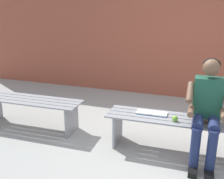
# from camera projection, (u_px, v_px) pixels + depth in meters

# --- Properties ---
(ground_plane) EXTENTS (10.00, 7.00, 0.04)m
(ground_plane) POSITION_uv_depth(u_px,v_px,m) (60.00, 178.00, 2.99)
(ground_plane) COLOR #9E9E99
(brick_wall) EXTENTS (9.50, 0.24, 2.60)m
(brick_wall) POSITION_uv_depth(u_px,v_px,m) (164.00, 35.00, 5.49)
(brick_wall) COLOR #9E4C38
(brick_wall) RESTS_ON ground
(bench_near) EXTENTS (1.72, 0.49, 0.48)m
(bench_near) POSITION_uv_depth(u_px,v_px,m) (171.00, 126.00, 3.43)
(bench_near) COLOR gray
(bench_near) RESTS_ON ground
(bench_far) EXTENTS (1.71, 0.49, 0.48)m
(bench_far) POSITION_uv_depth(u_px,v_px,m) (29.00, 106.00, 4.13)
(bench_far) COLOR gray
(bench_far) RESTS_ON ground
(person_seated) EXTENTS (0.50, 0.69, 1.28)m
(person_seated) POSITION_uv_depth(u_px,v_px,m) (207.00, 107.00, 3.11)
(person_seated) COLOR #1E513D
(person_seated) RESTS_ON ground
(apple) EXTENTS (0.07, 0.07, 0.07)m
(apple) POSITION_uv_depth(u_px,v_px,m) (175.00, 119.00, 3.28)
(apple) COLOR #72B738
(apple) RESTS_ON bench_near
(book_open) EXTENTS (0.42, 0.17, 0.02)m
(book_open) POSITION_uv_depth(u_px,v_px,m) (152.00, 113.00, 3.52)
(book_open) COLOR white
(book_open) RESTS_ON bench_near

